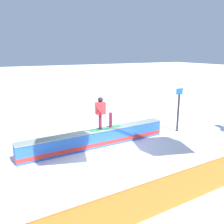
# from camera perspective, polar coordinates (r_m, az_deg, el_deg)

# --- Properties ---
(ground_plane) EXTENTS (120.00, 120.00, 0.00)m
(ground_plane) POSITION_cam_1_polar(r_m,az_deg,el_deg) (11.01, -3.52, -7.94)
(ground_plane) COLOR white
(grind_box) EXTENTS (6.84, 0.82, 0.76)m
(grind_box) POSITION_cam_1_polar(r_m,az_deg,el_deg) (10.88, -3.55, -6.25)
(grind_box) COLOR blue
(grind_box) RESTS_ON ground_plane
(snowboarder) EXTENTS (1.49, 0.44, 1.43)m
(snowboarder) POSITION_cam_1_polar(r_m,az_deg,el_deg) (10.66, -2.31, 0.05)
(snowboarder) COLOR #2A8F56
(snowboarder) RESTS_ON grind_box
(safety_fence) EXTENTS (9.79, 0.46, 1.00)m
(safety_fence) POSITION_cam_1_polar(r_m,az_deg,el_deg) (7.09, 14.35, -17.06)
(safety_fence) COLOR orange
(safety_fence) RESTS_ON ground_plane
(trail_marker) EXTENTS (0.40, 0.10, 2.25)m
(trail_marker) POSITION_cam_1_polar(r_m,az_deg,el_deg) (13.14, 15.03, 0.72)
(trail_marker) COLOR #262628
(trail_marker) RESTS_ON ground_plane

